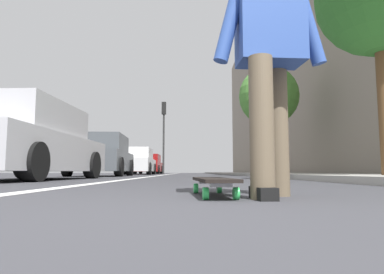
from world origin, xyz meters
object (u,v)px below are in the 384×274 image
Objects in this scene: parked_car_near at (28,144)px; traffic_light at (164,125)px; skater_person at (269,46)px; parked_car_mid at (102,157)px; parked_car_far at (137,162)px; parked_car_end at (149,165)px; street_tree_mid at (269,97)px; skateboard at (213,181)px.

parked_car_near is 15.48m from traffic_light.
parked_car_mid is at bearing 19.63° from skater_person.
skater_person is at bearing -168.57° from parked_car_far.
parked_car_far reaches higher than parked_car_near.
street_tree_mid is (-12.45, -6.36, 2.52)m from parked_car_end.
skateboard is 24.09m from parked_car_end.
skateboard is 0.52× the size of skater_person.
traffic_light reaches higher than skater_person.
traffic_light is (2.58, -1.32, 2.50)m from parked_car_far.
parked_car_near is 0.99× the size of street_tree_mid.
skater_person reaches higher than parked_car_far.
skater_person is 5.81m from parked_car_near.
parked_car_mid is 7.03m from street_tree_mid.
parked_car_far reaches higher than parked_car_mid.
street_tree_mid is (11.41, -3.12, 3.14)m from skateboard.
parked_car_far is at bearing 48.12° from street_tree_mid.
parked_car_far is at bearing 10.40° from skateboard.
traffic_light is at bearing -161.38° from parked_car_end.
skater_person is 17.50m from parked_car_far.
parked_car_near is 0.98× the size of parked_car_far.
street_tree_mid is (-5.59, -6.24, 2.52)m from parked_car_far.
skateboard is at bearing -169.60° from parked_car_far.
skateboard is 17.30m from parked_car_far.
skateboard is 0.18× the size of traffic_light.
skater_person is 0.37× the size of parked_car_near.
skater_person is 12.11m from street_tree_mid.
traffic_light is 1.05× the size of street_tree_mid.
parked_car_near is at bearing 174.45° from traffic_light.
parked_car_mid is at bearing 101.00° from street_tree_mid.
street_tree_mid is (-8.17, -4.92, 0.02)m from traffic_light.
parked_car_mid is (10.16, 3.33, 0.62)m from skateboard.
parked_car_near is at bearing -179.50° from parked_car_mid.
parked_car_near is at bearing 179.90° from parked_car_end.
parked_car_far is 6.86m from parked_car_end.
skateboard is at bearing -172.25° from parked_car_end.
skateboard is 0.92m from skater_person.
parked_car_mid is (10.31, 3.68, -0.23)m from skater_person.
parked_car_near is at bearing 179.27° from parked_car_far.
traffic_light is (15.20, -1.48, 2.52)m from parked_car_near.
skateboard is 0.19× the size of street_tree_mid.
traffic_light reaches higher than parked_car_near.
parked_car_end is at bearing 18.62° from traffic_light.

